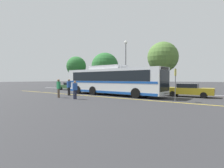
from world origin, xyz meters
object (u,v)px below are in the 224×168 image
(bus_stop_sign, at_px, (175,81))
(tree_2, at_px, (76,66))
(tree_1, at_px, (105,66))
(transit_bus, at_px, (112,80))
(pedestrian_0, at_px, (69,86))
(parked_car_3, at_px, (189,90))
(tree_0, at_px, (163,57))
(parked_car_2, at_px, (133,88))
(pedestrian_1, at_px, (59,87))
(pedestrian_2, at_px, (75,89))
(parked_car_1, at_px, (97,86))
(street_lamp, at_px, (126,56))
(parked_car_0, at_px, (71,86))

(bus_stop_sign, height_order, tree_2, tree_2)
(tree_1, bearing_deg, transit_bus, -48.37)
(pedestrian_0, relative_size, tree_2, 0.29)
(parked_car_3, height_order, bus_stop_sign, bus_stop_sign)
(bus_stop_sign, distance_m, tree_0, 11.33)
(parked_car_2, bearing_deg, pedestrian_1, 151.21)
(bus_stop_sign, bearing_deg, pedestrian_2, -62.89)
(parked_car_2, bearing_deg, parked_car_1, 81.82)
(street_lamp, distance_m, tree_0, 5.30)
(pedestrian_0, distance_m, street_lamp, 9.91)
(transit_bus, distance_m, parked_car_3, 8.35)
(parked_car_3, bearing_deg, pedestrian_2, -46.87)
(parked_car_0, relative_size, parked_car_2, 0.93)
(parked_car_2, relative_size, pedestrian_2, 2.79)
(pedestrian_0, height_order, tree_0, tree_0)
(parked_car_0, bearing_deg, street_lamp, -78.85)
(parked_car_0, bearing_deg, pedestrian_1, -137.46)
(pedestrian_2, height_order, bus_stop_sign, bus_stop_sign)
(parked_car_0, bearing_deg, bus_stop_sign, -106.04)
(pedestrian_0, distance_m, pedestrian_2, 3.89)
(parked_car_0, distance_m, tree_0, 15.59)
(bus_stop_sign, relative_size, tree_2, 0.43)
(parked_car_0, bearing_deg, pedestrian_2, -130.27)
(parked_car_0, xyz_separation_m, bus_stop_sign, (18.77, -5.10, 1.05))
(street_lamp, bearing_deg, parked_car_3, -14.98)
(tree_0, bearing_deg, parked_car_0, -161.57)
(parked_car_3, relative_size, tree_0, 0.66)
(pedestrian_2, xyz_separation_m, tree_1, (-7.77, 14.53, 3.29))
(pedestrian_2, relative_size, tree_0, 0.24)
(transit_bus, distance_m, pedestrian_1, 6.04)
(pedestrian_2, distance_m, tree_1, 16.80)
(bus_stop_sign, distance_m, tree_1, 19.40)
(parked_car_2, distance_m, parked_car_3, 6.55)
(tree_1, bearing_deg, bus_stop_sign, -34.37)
(parked_car_1, xyz_separation_m, bus_stop_sign, (13.00, -5.16, 0.98))
(parked_car_3, distance_m, tree_0, 8.13)
(parked_car_1, relative_size, parked_car_3, 0.88)
(transit_bus, height_order, tree_1, tree_1)
(transit_bus, bearing_deg, parked_car_1, -120.90)
(parked_car_1, relative_size, pedestrian_0, 2.24)
(transit_bus, distance_m, parked_car_0, 11.73)
(parked_car_3, bearing_deg, parked_car_1, -94.59)
(bus_stop_sign, height_order, tree_1, tree_1)
(transit_bus, height_order, tree_0, tree_0)
(tree_0, bearing_deg, pedestrian_0, -120.87)
(parked_car_1, relative_size, pedestrian_1, 2.25)
(tree_2, bearing_deg, pedestrian_1, -48.62)
(pedestrian_2, bearing_deg, pedestrian_0, 83.34)
(parked_car_1, bearing_deg, pedestrian_0, -166.15)
(tree_0, xyz_separation_m, tree_1, (-11.32, 1.02, -0.74))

